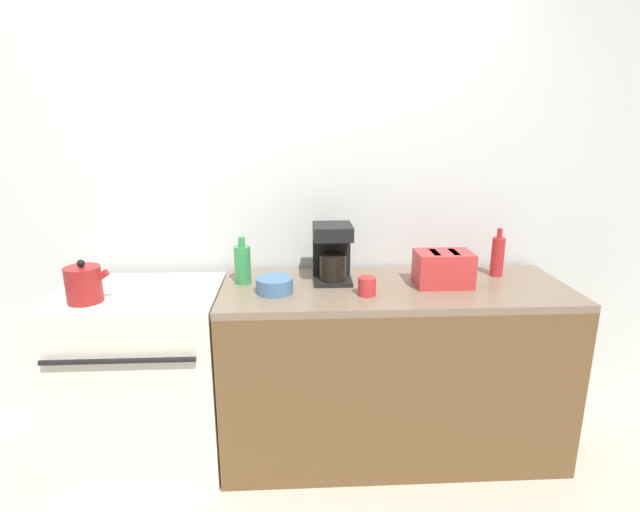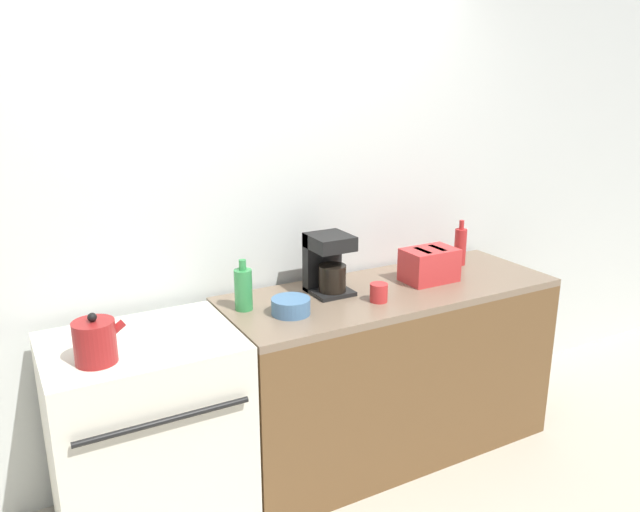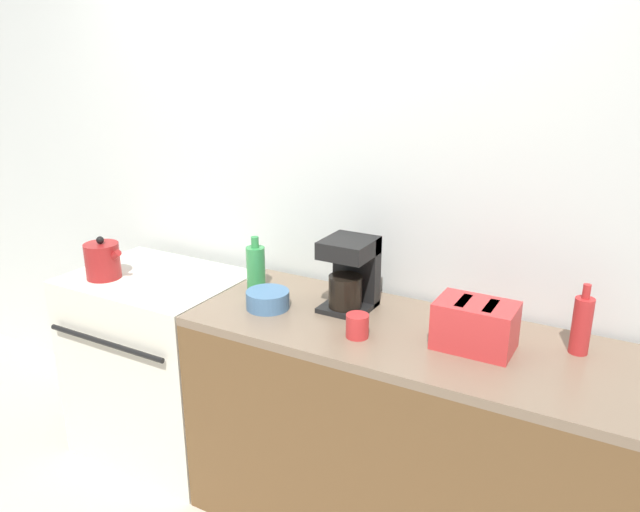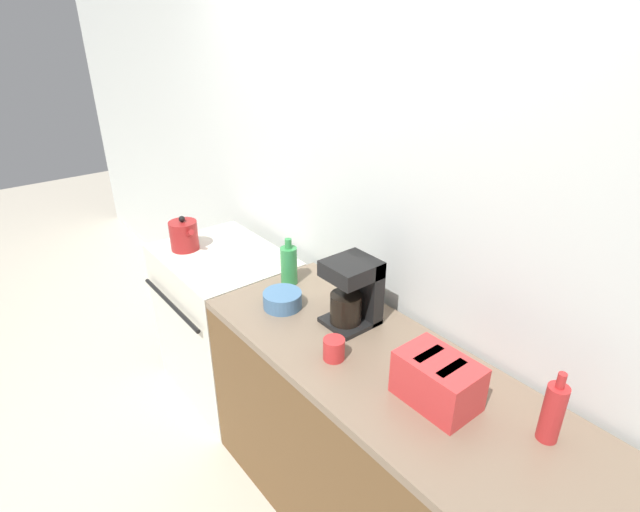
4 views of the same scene
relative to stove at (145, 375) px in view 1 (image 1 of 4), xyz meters
The scene contains 11 objects.
ground_plane 0.86m from the stove, 24.72° to the right, with size 12.00×12.00×0.00m, color beige.
wall_back 1.13m from the stove, 31.33° to the left, with size 8.00×0.05×2.60m.
stove is the anchor object (origin of this frame).
counter_block 1.28m from the stove, ahead, with size 1.74×0.65×0.92m.
kettle 0.58m from the stove, 146.62° to the right, with size 0.20×0.16×0.20m.
toaster 1.61m from the stove, ahead, with size 0.28×0.19×0.17m.
coffee_maker 1.15m from the stove, ahead, with size 0.19×0.21×0.30m.
bottle_green 0.76m from the stove, 12.36° to the left, with size 0.08×0.08×0.24m.
bottle_red 1.94m from the stove, ahead, with size 0.07×0.07×0.26m.
cup_red 1.22m from the stove, ahead, with size 0.09×0.09×0.09m.
bowl 0.83m from the stove, ahead, with size 0.18×0.18×0.07m.
Camera 1 is at (0.12, -2.03, 1.73)m, focal length 28.00 mm.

